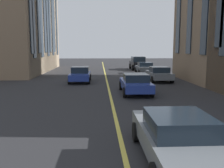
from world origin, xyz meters
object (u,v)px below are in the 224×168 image
(car_grey_trailing, at_px, (176,136))
(car_grey_parked_b, at_px, (145,68))
(car_blue_far, at_px, (80,74))
(car_blue_near, at_px, (135,83))
(car_grey_mid, at_px, (159,74))
(car_black_parked_a, at_px, (138,63))

(car_grey_trailing, height_order, car_grey_parked_b, same)
(car_grey_parked_b, bearing_deg, car_blue_far, 135.95)
(car_grey_trailing, bearing_deg, car_blue_near, -2.15)
(car_grey_mid, height_order, car_grey_parked_b, same)
(car_blue_far, height_order, car_grey_mid, car_blue_far)
(car_grey_mid, xyz_separation_m, car_grey_parked_b, (7.25, 0.00, 0.00))
(car_black_parked_a, distance_m, car_blue_near, 19.04)
(car_blue_far, xyz_separation_m, car_grey_mid, (0.35, -7.35, 0.00))
(car_grey_mid, relative_size, car_blue_near, 1.00)
(car_blue_far, xyz_separation_m, car_grey_parked_b, (7.60, -7.35, 0.00))
(car_grey_mid, relative_size, car_grey_parked_b, 1.00)
(car_grey_trailing, relative_size, car_blue_near, 1.00)
(car_black_parked_a, relative_size, car_blue_near, 1.07)
(car_black_parked_a, bearing_deg, car_grey_parked_b, -180.00)
(car_grey_mid, bearing_deg, car_grey_parked_b, 0.00)
(car_grey_trailing, height_order, car_blue_near, same)
(car_blue_near, relative_size, car_grey_parked_b, 1.00)
(car_grey_mid, xyz_separation_m, car_black_parked_a, (12.56, 0.00, 0.27))
(car_blue_far, xyz_separation_m, car_grey_trailing, (-16.17, -3.83, 0.00))
(car_grey_parked_b, bearing_deg, car_grey_trailing, 171.57)
(car_blue_far, distance_m, car_blue_near, 7.22)
(car_blue_far, distance_m, car_grey_trailing, 16.62)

